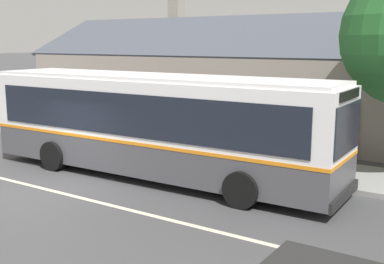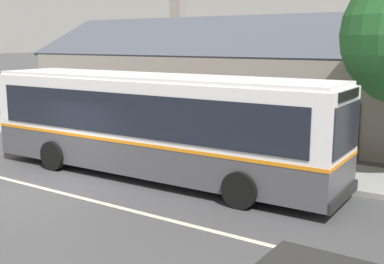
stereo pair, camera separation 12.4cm
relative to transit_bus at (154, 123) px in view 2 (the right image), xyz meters
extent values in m
plane|color=#424244|center=(-1.94, -2.90, -1.75)|extent=(300.00, 300.00, 0.00)
cube|color=gray|center=(-1.94, 3.10, -1.68)|extent=(60.00, 3.00, 0.15)
cube|color=beige|center=(-1.94, -2.90, -1.75)|extent=(60.00, 0.16, 0.01)
cube|color=gray|center=(0.43, 10.15, 0.05)|extent=(26.50, 8.57, 3.61)
cube|color=#424751|center=(0.43, 8.00, 2.82)|extent=(27.10, 4.35, 2.08)
cube|color=#424751|center=(0.43, 12.29, 2.82)|extent=(27.10, 4.35, 2.08)
cube|color=gray|center=(-6.86, 11.00, 4.28)|extent=(0.70, 0.70, 1.20)
cube|color=black|center=(-8.85, 5.83, 0.23)|extent=(1.10, 0.06, 1.30)
cube|color=black|center=(0.43, 5.83, 0.23)|extent=(1.10, 0.06, 1.30)
cube|color=#4C3323|center=(4.40, 5.83, -0.70)|extent=(1.00, 0.06, 2.10)
cube|color=#47474C|center=(-0.02, 0.00, -0.98)|extent=(12.15, 2.72, 1.00)
cube|color=orange|center=(-0.02, 0.00, -0.43)|extent=(12.17, 2.74, 0.10)
cube|color=white|center=(-0.02, 0.00, 0.51)|extent=(12.15, 2.72, 1.77)
cube|color=white|center=(-0.02, 0.00, 1.45)|extent=(11.90, 2.59, 0.12)
cube|color=black|center=(-0.04, 1.26, 0.41)|extent=(11.14, 0.23, 1.27)
cube|color=black|center=(0.01, -1.27, 0.41)|extent=(11.14, 0.23, 1.27)
cube|color=black|center=(6.05, 0.11, 0.41)|extent=(0.08, 2.20, 1.27)
cube|color=black|center=(6.05, 0.11, 1.25)|extent=(0.07, 1.75, 0.24)
cube|color=black|center=(6.07, 0.11, -1.35)|extent=(0.13, 2.50, 0.28)
cube|color=#B21919|center=(-1.55, 1.24, -0.98)|extent=(3.39, 0.09, 0.70)
cube|color=black|center=(4.68, 1.35, -0.22)|extent=(0.90, 0.05, 2.52)
cylinder|color=black|center=(3.71, 1.32, -1.25)|extent=(1.00, 0.30, 1.00)
cylinder|color=black|center=(3.76, -1.18, -1.25)|extent=(1.00, 0.30, 1.00)
cylinder|color=black|center=(-3.37, 1.19, -1.25)|extent=(1.00, 0.30, 1.00)
cylinder|color=black|center=(-3.32, -1.31, -1.25)|extent=(1.00, 0.30, 1.00)
cube|color=brown|center=(-8.71, 3.09, -1.15)|extent=(1.88, 0.10, 0.04)
cube|color=brown|center=(-8.71, 2.94, -1.15)|extent=(1.88, 0.10, 0.04)
cube|color=brown|center=(-8.71, 2.80, -1.15)|extent=(1.88, 0.10, 0.04)
cube|color=brown|center=(-8.71, 2.67, -0.85)|extent=(1.88, 0.04, 0.10)
cube|color=brown|center=(-8.71, 2.67, -0.71)|extent=(1.88, 0.04, 0.10)
cube|color=black|center=(-7.95, 2.94, -1.38)|extent=(0.08, 0.43, 0.45)
cube|color=black|center=(-9.46, 2.94, -1.38)|extent=(0.08, 0.43, 0.45)
cube|color=brown|center=(-4.62, 3.01, -1.15)|extent=(1.53, 0.10, 0.04)
cube|color=brown|center=(-4.62, 2.87, -1.15)|extent=(1.53, 0.10, 0.04)
cube|color=brown|center=(-4.62, 2.72, -1.15)|extent=(1.53, 0.10, 0.04)
cube|color=brown|center=(-4.62, 2.60, -0.85)|extent=(1.53, 0.04, 0.10)
cube|color=brown|center=(-4.62, 2.60, -0.71)|extent=(1.53, 0.04, 0.10)
cube|color=black|center=(-4.00, 2.87, -1.38)|extent=(0.08, 0.43, 0.45)
cube|color=black|center=(-5.23, 2.87, -1.38)|extent=(0.08, 0.43, 0.45)
camera|label=1|loc=(9.30, -11.93, 2.55)|focal=45.00mm
camera|label=2|loc=(9.41, -11.86, 2.55)|focal=45.00mm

